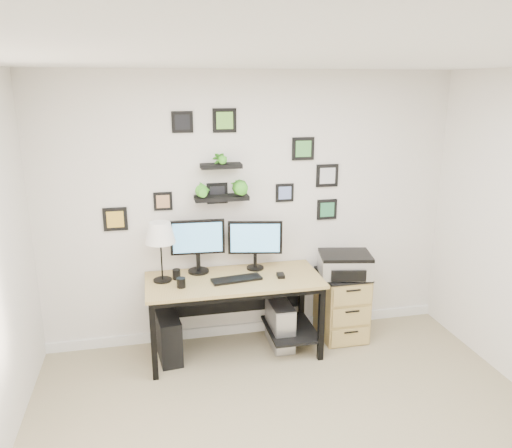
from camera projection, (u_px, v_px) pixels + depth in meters
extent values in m
plane|color=white|center=(329.00, 58.00, 2.58)|extent=(4.00, 4.00, 0.00)
plane|color=silver|center=(251.00, 209.00, 4.81)|extent=(4.00, 0.00, 4.00)
cube|color=white|center=(252.00, 327.00, 5.14)|extent=(4.00, 0.03, 0.10)
cube|color=tan|center=(234.00, 280.00, 4.57)|extent=(1.60, 0.70, 0.03)
cube|color=black|center=(234.00, 284.00, 4.58)|extent=(1.54, 0.64, 0.05)
cube|color=black|center=(229.00, 293.00, 4.95)|extent=(1.44, 0.02, 0.41)
cube|color=black|center=(291.00, 329.00, 4.83)|extent=(0.45, 0.63, 0.03)
cube|color=black|center=(154.00, 342.00, 4.24)|extent=(0.05, 0.05, 0.72)
cube|color=black|center=(152.00, 311.00, 4.80)|extent=(0.05, 0.05, 0.72)
cube|color=black|center=(321.00, 324.00, 4.54)|extent=(0.05, 0.05, 0.72)
cube|color=black|center=(302.00, 297.00, 5.11)|extent=(0.05, 0.05, 0.72)
cylinder|color=black|center=(199.00, 271.00, 4.72)|extent=(0.21, 0.21, 0.02)
cylinder|color=black|center=(198.00, 262.00, 4.69)|extent=(0.04, 0.04, 0.17)
cube|color=black|center=(197.00, 237.00, 4.62)|extent=(0.50, 0.06, 0.33)
cube|color=#59A5D8|center=(198.00, 238.00, 4.60)|extent=(0.45, 0.03, 0.28)
cylinder|color=black|center=(255.00, 268.00, 4.81)|extent=(0.19, 0.19, 0.02)
cylinder|color=black|center=(255.00, 261.00, 4.79)|extent=(0.04, 0.04, 0.15)
cube|color=black|center=(255.00, 238.00, 4.72)|extent=(0.51, 0.13, 0.32)
cube|color=#59A5D8|center=(255.00, 238.00, 4.70)|extent=(0.45, 0.10, 0.28)
cube|color=black|center=(237.00, 279.00, 4.52)|extent=(0.47, 0.20, 0.02)
cube|color=black|center=(281.00, 275.00, 4.60)|extent=(0.08, 0.11, 0.03)
cylinder|color=black|center=(163.00, 280.00, 4.51)|extent=(0.17, 0.17, 0.02)
cylinder|color=black|center=(161.00, 254.00, 4.44)|extent=(0.01, 0.01, 0.50)
cone|color=white|center=(160.00, 233.00, 4.39)|extent=(0.27, 0.27, 0.19)
cylinder|color=black|center=(181.00, 283.00, 4.36)|extent=(0.08, 0.08, 0.09)
cylinder|color=black|center=(176.00, 274.00, 4.54)|extent=(0.07, 0.07, 0.09)
cube|color=black|center=(169.00, 337.00, 4.60)|extent=(0.24, 0.45, 0.43)
cube|color=gray|center=(280.00, 324.00, 4.84)|extent=(0.20, 0.44, 0.44)
cube|color=silver|center=(286.00, 335.00, 4.64)|extent=(0.18, 0.01, 0.41)
cube|color=tan|center=(341.00, 305.00, 5.00)|extent=(0.42, 0.50, 0.65)
cube|color=black|center=(343.00, 274.00, 4.91)|extent=(0.43, 0.51, 0.02)
cube|color=tan|center=(350.00, 337.00, 4.82)|extent=(0.39, 0.02, 0.18)
cylinder|color=black|center=(351.00, 332.00, 4.79)|extent=(0.14, 0.02, 0.02)
cube|color=tan|center=(351.00, 317.00, 4.76)|extent=(0.39, 0.02, 0.18)
cylinder|color=black|center=(352.00, 312.00, 4.73)|extent=(0.14, 0.02, 0.02)
cube|color=tan|center=(353.00, 296.00, 4.70)|extent=(0.39, 0.02, 0.18)
cylinder|color=black|center=(354.00, 291.00, 4.67)|extent=(0.14, 0.02, 0.02)
cube|color=silver|center=(345.00, 266.00, 4.84)|extent=(0.55, 0.46, 0.19)
cube|color=black|center=(345.00, 255.00, 4.81)|extent=(0.55, 0.46, 0.03)
cube|color=black|center=(349.00, 276.00, 4.66)|extent=(0.33, 0.09, 0.11)
cube|color=black|center=(222.00, 198.00, 4.62)|extent=(0.50, 0.18, 0.04)
cube|color=black|center=(221.00, 166.00, 4.53)|extent=(0.38, 0.15, 0.04)
imported|color=green|center=(203.00, 182.00, 4.55)|extent=(0.15, 0.12, 0.27)
imported|color=green|center=(239.00, 181.00, 4.62)|extent=(0.15, 0.15, 0.27)
imported|color=green|center=(221.00, 150.00, 4.49)|extent=(0.13, 0.09, 0.25)
cube|color=black|center=(182.00, 122.00, 4.44)|extent=(0.19, 0.02, 0.19)
cube|color=black|center=(182.00, 122.00, 4.43)|extent=(0.13, 0.00, 0.13)
cube|color=black|center=(163.00, 201.00, 4.59)|extent=(0.17, 0.02, 0.17)
cube|color=#B27E52|center=(163.00, 202.00, 4.58)|extent=(0.12, 0.00, 0.12)
cube|color=black|center=(225.00, 120.00, 4.52)|extent=(0.22, 0.02, 0.22)
cube|color=#65B03A|center=(225.00, 121.00, 4.51)|extent=(0.15, 0.00, 0.15)
cube|color=black|center=(115.00, 219.00, 4.54)|extent=(0.22, 0.02, 0.22)
cube|color=gold|center=(115.00, 219.00, 4.53)|extent=(0.15, 0.00, 0.15)
cube|color=black|center=(327.00, 209.00, 4.97)|extent=(0.20, 0.02, 0.20)
cube|color=#2E7F50|center=(327.00, 210.00, 4.96)|extent=(0.14, 0.00, 0.14)
cube|color=black|center=(217.00, 193.00, 4.68)|extent=(0.20, 0.02, 0.20)
cube|color=black|center=(217.00, 194.00, 4.67)|extent=(0.14, 0.00, 0.14)
cube|color=black|center=(285.00, 193.00, 4.83)|extent=(0.18, 0.02, 0.18)
cube|color=#6F86C3|center=(285.00, 193.00, 4.82)|extent=(0.12, 0.00, 0.12)
cube|color=black|center=(327.00, 176.00, 4.87)|extent=(0.22, 0.02, 0.22)
cube|color=silver|center=(328.00, 176.00, 4.86)|extent=(0.16, 0.00, 0.16)
cube|color=black|center=(303.00, 149.00, 4.75)|extent=(0.22, 0.02, 0.22)
cube|color=#4C9E47|center=(303.00, 149.00, 4.74)|extent=(0.15, 0.00, 0.15)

